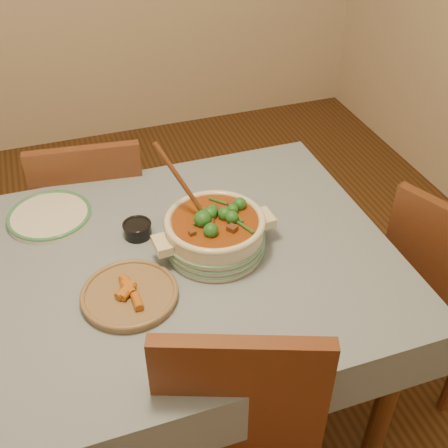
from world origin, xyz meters
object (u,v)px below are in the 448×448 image
object	(u,v)px
chair_far	(95,216)
chair_right	(445,282)
white_plate	(49,216)
dining_table	(128,292)
condiment_bowl	(137,229)
fried_plate	(129,293)
stew_casserole	(215,231)

from	to	relation	value
chair_far	chair_right	xyz separation A→B (m)	(1.15, -0.80, -0.01)
white_plate	chair_far	size ratio (longest dim) A/B	0.33
dining_table	chair_right	distance (m)	1.14
white_plate	condiment_bowl	bearing A→B (deg)	-34.71
fried_plate	chair_right	xyz separation A→B (m)	(1.13, -0.03, -0.28)
dining_table	condiment_bowl	world-z (taller)	condiment_bowl
chair_right	dining_table	bearing A→B (deg)	59.67
stew_casserole	chair_far	world-z (taller)	stew_casserole
stew_casserole	condiment_bowl	distance (m)	0.27
fried_plate	chair_far	xyz separation A→B (m)	(-0.02, 0.76, -0.27)
condiment_bowl	chair_far	xyz separation A→B (m)	(-0.10, 0.49, -0.28)
stew_casserole	chair_right	world-z (taller)	stew_casserole
fried_plate	condiment_bowl	bearing A→B (deg)	73.32
condiment_bowl	dining_table	bearing A→B (deg)	-115.31
dining_table	chair_right	size ratio (longest dim) A/B	1.93
stew_casserole	condiment_bowl	world-z (taller)	stew_casserole
white_plate	chair_right	bearing A→B (deg)	-20.40
dining_table	chair_right	xyz separation A→B (m)	(1.12, -0.15, -0.17)
white_plate	condiment_bowl	size ratio (longest dim) A/B	2.46
white_plate	chair_far	world-z (taller)	chair_far
chair_far	condiment_bowl	bearing A→B (deg)	108.54
chair_right	fried_plate	bearing A→B (deg)	65.56
dining_table	fried_plate	distance (m)	0.16
stew_casserole	white_plate	xyz separation A→B (m)	(-0.48, 0.34, -0.07)
chair_far	chair_right	bearing A→B (deg)	152.08
chair_right	white_plate	bearing A→B (deg)	46.77
fried_plate	chair_far	bearing A→B (deg)	91.53
white_plate	fried_plate	world-z (taller)	fried_plate
stew_casserole	chair_far	bearing A→B (deg)	116.24
condiment_bowl	chair_right	size ratio (longest dim) A/B	0.14
stew_casserole	chair_far	size ratio (longest dim) A/B	0.44
dining_table	fried_plate	xyz separation A→B (m)	(-0.01, -0.12, 0.11)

